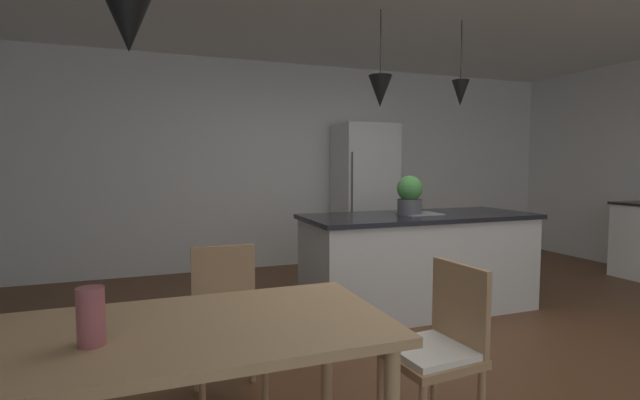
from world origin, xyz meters
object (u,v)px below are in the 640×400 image
Objects in this scene: dining_table at (145,348)px; potted_plant_on_island at (410,195)px; chair_far_right at (227,317)px; kitchen_island at (419,261)px; refrigerator at (364,195)px; vase_on_dining_table at (91,316)px; chair_kitchen_end at (438,346)px.

potted_plant_on_island is (2.25, 1.79, 0.43)m from dining_table.
kitchen_island reaches higher than chair_far_right.
kitchen_island is at bearing -100.77° from refrigerator.
kitchen_island is at bearing 0.00° from potted_plant_on_island.
potted_plant_on_island is at bearing 38.50° from dining_table.
potted_plant_on_island is at bearing 180.00° from kitchen_island.
refrigerator reaches higher than potted_plant_on_island.
kitchen_island is (2.36, 1.79, -0.20)m from dining_table.
potted_plant_on_island is 3.07m from vase_on_dining_table.
chair_far_right is (0.43, 0.80, -0.18)m from dining_table.
dining_table is at bearing -126.25° from refrigerator.
kitchen_island is at bearing 37.18° from dining_table.
chair_far_right is 0.46× the size of refrigerator.
dining_table is at bearing -179.82° from chair_kitchen_end.
chair_kitchen_end is 2.10m from potted_plant_on_island.
vase_on_dining_table reaches higher than chair_kitchen_end.
refrigerator reaches higher than chair_kitchen_end.
potted_plant_on_island reaches higher than chair_far_right.
refrigerator is at bearing 79.23° from kitchen_island.
refrigerator reaches higher than dining_table.
potted_plant_on_island is at bearing 28.66° from chair_far_right.
dining_table is 2.21× the size of chair_kitchen_end.
kitchen_island is 0.63m from potted_plant_on_island.
chair_kitchen_end is (0.90, -0.79, 0.00)m from chair_far_right.
chair_kitchen_end is 2.41× the size of potted_plant_on_island.
chair_kitchen_end is at bearing 3.37° from vase_on_dining_table.
refrigerator is at bearing 51.87° from chair_far_right.
vase_on_dining_table is at bearing -176.63° from chair_kitchen_end.
potted_plant_on_island is at bearing 37.74° from vase_on_dining_table.
chair_far_right is at bearing 138.61° from chair_kitchen_end.
vase_on_dining_table reaches higher than chair_far_right.
vase_on_dining_table is at bearing -124.43° from chair_far_right.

